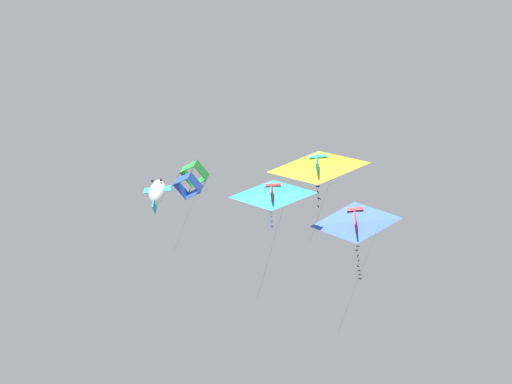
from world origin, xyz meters
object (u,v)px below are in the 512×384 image
object	(u,v)px
kite_delta_low_drifter	(356,222)
kite_delta_near_left	(272,194)
kite_delta_highest	(318,167)
kite_box_far_centre	(191,180)
kite_fish_near_right	(157,192)

from	to	relation	value
kite_delta_low_drifter	kite_delta_near_left	world-z (taller)	kite_delta_near_left
kite_delta_low_drifter	kite_delta_highest	size ratio (longest dim) A/B	1.50
kite_box_far_centre	kite_fish_near_right	xyz separation A→B (m)	(3.77, -0.97, -2.99)
kite_delta_low_drifter	kite_fish_near_right	world-z (taller)	kite_fish_near_right
kite_box_far_centre	kite_delta_low_drifter	xyz separation A→B (m)	(0.99, 9.41, -4.00)
kite_delta_highest	kite_delta_near_left	distance (m)	8.18
kite_delta_low_drifter	kite_delta_near_left	bearing A→B (deg)	16.12
kite_delta_low_drifter	kite_box_far_centre	bearing A→B (deg)	-2.15
kite_fish_near_right	kite_box_far_centre	bearing A→B (deg)	-100.04
kite_delta_low_drifter	kite_delta_highest	bearing A→B (deg)	82.61
kite_delta_near_left	kite_fish_near_right	bearing A→B (deg)	15.81
kite_box_far_centre	kite_delta_highest	bearing A→B (deg)	162.21
kite_delta_low_drifter	kite_fish_near_right	size ratio (longest dim) A/B	3.48
kite_fish_near_right	kite_delta_near_left	distance (m)	6.26
kite_delta_highest	kite_fish_near_right	bearing A→B (deg)	-28.58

